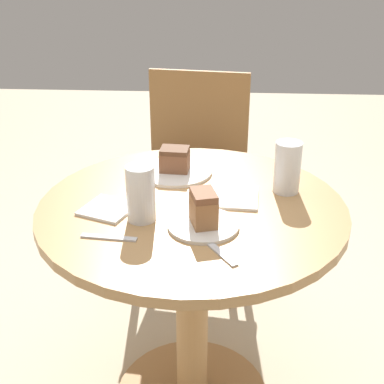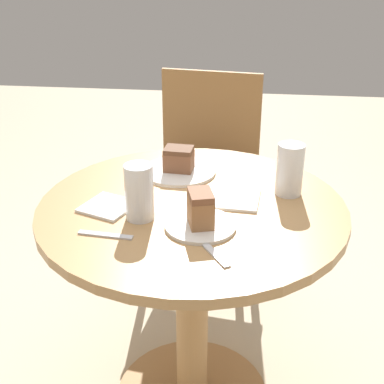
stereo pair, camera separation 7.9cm
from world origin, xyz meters
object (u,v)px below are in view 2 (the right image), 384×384
Objects in this scene: chair at (205,173)px; glass_lemonade at (139,194)px; plate_far at (179,171)px; plate_near at (200,226)px; glass_water at (290,171)px; cake_slice_far at (179,159)px; cake_slice_near at (201,208)px.

glass_lemonade is at bearing -88.66° from chair.
chair is 0.67m from plate_far.
plate_near is 1.22× the size of glass_water.
cake_slice_far is (-0.00, 0.00, 0.04)m from plate_far.
glass_lemonade is (-0.09, -0.93, 0.35)m from chair.
cake_slice_far is 0.33m from glass_lemonade.
glass_lemonade reaches higher than cake_slice_near.
chair is 3.83× the size of plate_far.
plate_far is 1.55× the size of glass_water.
chair reaches higher than glass_water.
glass_lemonade is at bearing 168.94° from plate_near.
chair is at bearing 94.55° from cake_slice_near.
plate_near is at bearing -78.37° from chair.
glass_lemonade is (-0.17, 0.03, 0.07)m from plate_near.
cake_slice_far is at bearing 78.80° from glass_lemonade.
glass_lemonade is at bearing -101.20° from cake_slice_far.
plate_near is 0.79× the size of plate_far.
plate_far is (-0.11, 0.35, 0.00)m from plate_near.
plate_near is 1.99× the size of cake_slice_far.
glass_water reaches higher than plate_near.
cake_slice_near is 0.37m from cake_slice_far.
cake_slice_far is 0.61× the size of glass_water.
plate_far is at bearing 106.94° from cake_slice_near.
cake_slice_near is 0.17m from glass_lemonade.
chair is at bearing 87.14° from cake_slice_far.
glass_water reaches higher than cake_slice_near.
chair is at bearing 94.55° from plate_near.
cake_slice_near reaches higher than cake_slice_far.
glass_lemonade is (-0.17, 0.03, 0.02)m from cake_slice_near.
glass_lemonade is at bearing 168.94° from cake_slice_near.
chair reaches higher than cake_slice_near.
chair is 1.00m from glass_lemonade.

